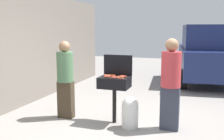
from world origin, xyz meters
TOP-DOWN VIEW (x-y plane):
  - ground_plane at (0.00, 0.00)m, footprint 24.00×24.00m
  - house_wall_side at (-2.80, 1.00)m, footprint 0.24×8.00m
  - bbq_grill at (-0.19, 0.05)m, footprint 0.60×0.44m
  - grill_lid_open at (-0.19, 0.27)m, footprint 0.60×0.05m
  - hot_dog_0 at (-0.01, -0.12)m, footprint 0.13×0.03m
  - hot_dog_1 at (-0.04, 0.06)m, footprint 0.13×0.03m
  - hot_dog_2 at (-0.17, -0.10)m, footprint 0.13×0.04m
  - hot_dog_3 at (-0.14, -0.03)m, footprint 0.13×0.04m
  - hot_dog_4 at (-0.04, 0.14)m, footprint 0.13×0.04m
  - hot_dog_5 at (-0.35, 0.07)m, footprint 0.13×0.04m
  - hot_dog_6 at (-0.28, 0.18)m, footprint 0.13×0.03m
  - hot_dog_7 at (-0.24, 0.08)m, footprint 0.13×0.03m
  - hot_dog_8 at (-0.31, -0.06)m, footprint 0.13×0.03m
  - hot_dog_9 at (-0.34, 0.04)m, footprint 0.13×0.04m
  - hot_dog_10 at (-0.02, 0.10)m, footprint 0.13×0.03m
  - hot_dog_11 at (-0.38, 0.15)m, footprint 0.13×0.04m
  - hot_dog_12 at (-0.05, 0.02)m, footprint 0.13×0.03m
  - propane_tank at (0.19, -0.14)m, footprint 0.32×0.32m
  - person_left at (-1.27, 0.00)m, footprint 0.35×0.35m
  - person_right at (0.92, 0.03)m, footprint 0.36×0.36m
  - parked_minivan at (1.63, 5.19)m, footprint 2.45×4.60m

SIDE VIEW (x-z plane):
  - ground_plane at x=0.00m, z-range 0.00..0.00m
  - propane_tank at x=0.19m, z-range 0.01..0.63m
  - bbq_grill at x=-0.19m, z-range 0.33..1.27m
  - person_left at x=-1.27m, z-range 0.07..1.72m
  - person_right at x=0.92m, z-range 0.07..1.80m
  - hot_dog_0 at x=-0.01m, z-range 0.95..0.97m
  - hot_dog_1 at x=-0.04m, z-range 0.95..0.97m
  - hot_dog_2 at x=-0.17m, z-range 0.95..0.97m
  - hot_dog_3 at x=-0.14m, z-range 0.95..0.97m
  - hot_dog_4 at x=-0.04m, z-range 0.95..0.97m
  - hot_dog_5 at x=-0.35m, z-range 0.95..0.97m
  - hot_dog_6 at x=-0.28m, z-range 0.95..0.97m
  - hot_dog_7 at x=-0.24m, z-range 0.95..0.97m
  - hot_dog_8 at x=-0.31m, z-range 0.95..0.97m
  - hot_dog_9 at x=-0.34m, z-range 0.95..0.97m
  - hot_dog_10 at x=-0.02m, z-range 0.95..0.97m
  - hot_dog_11 at x=-0.38m, z-range 0.95..0.97m
  - hot_dog_12 at x=-0.05m, z-range 0.95..0.97m
  - parked_minivan at x=1.63m, z-range 0.02..2.04m
  - grill_lid_open at x=-0.19m, z-range 0.95..1.37m
  - house_wall_side at x=-2.80m, z-range 0.00..2.81m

